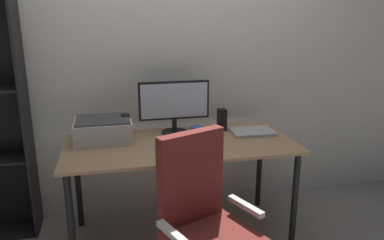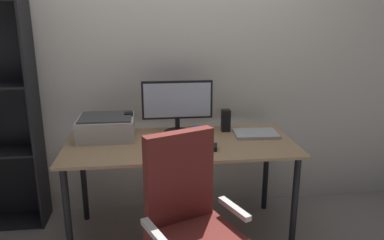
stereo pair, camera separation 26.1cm
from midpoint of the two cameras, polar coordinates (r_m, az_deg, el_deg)
ground_plane at (r=2.98m, az=0.96°, el=-17.03°), size 12.00×12.00×0.00m
back_wall at (r=3.06m, az=-0.33°, el=9.90°), size 6.40×0.10×2.60m
desk at (r=2.68m, az=1.02°, el=-5.06°), size 1.61×0.75×0.74m
monitor at (r=2.81m, az=0.49°, el=2.54°), size 0.53×0.20×0.40m
keyboard at (r=2.47m, az=1.00°, el=-4.72°), size 0.29×0.11×0.02m
mouse at (r=2.52m, az=6.16°, el=-4.17°), size 0.08×0.11×0.03m
coffee_mug at (r=2.68m, az=3.65°, el=-2.14°), size 0.10×0.09×0.10m
laptop at (r=2.87m, az=12.27°, el=-2.08°), size 0.33×0.24×0.02m
speaker_left at (r=2.82m, az=-6.95°, el=-0.59°), size 0.06×0.07×0.17m
speaker_right at (r=2.91m, az=7.73°, el=-0.10°), size 0.06×0.07×0.17m
printer at (r=2.78m, az=-10.28°, el=-1.08°), size 0.40×0.34×0.16m
office_chair at (r=2.12m, az=3.59°, el=-17.16°), size 0.59×0.59×1.01m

